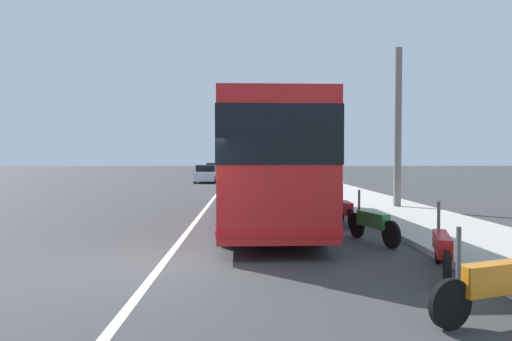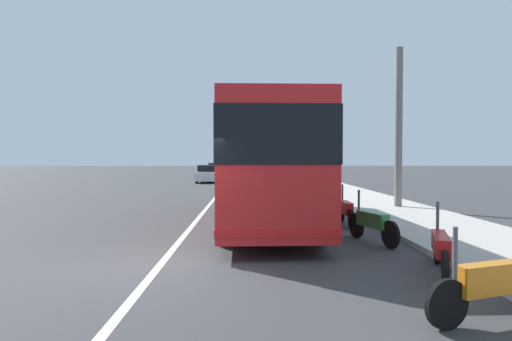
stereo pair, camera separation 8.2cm
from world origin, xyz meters
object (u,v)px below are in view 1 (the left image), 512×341
object	(u,v)px
coach_bus	(264,159)
motorcycle_mid_row	(373,223)
car_oncoming	(256,172)
car_ahead_same_lane	(214,169)
motorcycle_by_tree	(498,284)
utility_pole	(398,129)
motorcycle_far_end	(442,248)
car_far_distant	(206,174)
motorcycle_angled	(346,210)

from	to	relation	value
coach_bus	motorcycle_mid_row	distance (m)	4.62
car_oncoming	car_ahead_same_lane	xyz separation A→B (m)	(14.80, 5.34, -0.01)
motorcycle_mid_row	car_ahead_same_lane	size ratio (longest dim) A/B	0.49
coach_bus	motorcycle_by_tree	xyz separation A→B (m)	(-8.87, -2.67, -1.59)
car_ahead_same_lane	utility_pole	bearing A→B (deg)	17.45
coach_bus	motorcycle_far_end	size ratio (longest dim) A/B	5.03
car_oncoming	car_far_distant	xyz separation A→B (m)	(-6.77, 4.49, 0.00)
car_oncoming	motorcycle_by_tree	bearing A→B (deg)	-176.61
motorcycle_by_tree	motorcycle_far_end	distance (m)	2.40
coach_bus	utility_pole	bearing A→B (deg)	-58.32
utility_pole	car_far_distant	bearing A→B (deg)	24.99
motorcycle_by_tree	car_far_distant	distance (m)	33.61
car_far_distant	car_ahead_same_lane	size ratio (longest dim) A/B	0.93
motorcycle_by_tree	car_oncoming	size ratio (longest dim) A/B	0.47
motorcycle_mid_row	car_oncoming	distance (m)	34.40
car_far_distant	motorcycle_by_tree	bearing A→B (deg)	12.80
motorcycle_by_tree	car_ahead_same_lane	xyz separation A→B (m)	(54.52, 7.45, 0.21)
coach_bus	car_ahead_same_lane	xyz separation A→B (m)	(45.65, 4.78, -1.38)
motorcycle_far_end	car_far_distant	distance (m)	31.36
motorcycle_by_tree	car_far_distant	size ratio (longest dim) A/B	0.53
coach_bus	car_oncoming	bearing A→B (deg)	-1.97
motorcycle_by_tree	motorcycle_angled	distance (m)	8.37
motorcycle_angled	car_far_distant	size ratio (longest dim) A/B	0.51
car_far_distant	utility_pole	size ratio (longest dim) A/B	0.61
motorcycle_by_tree	motorcycle_angled	size ratio (longest dim) A/B	1.03
motorcycle_by_tree	car_far_distant	bearing A→B (deg)	-98.63
utility_pole	car_ahead_same_lane	bearing A→B (deg)	13.89
motorcycle_far_end	motorcycle_angled	size ratio (longest dim) A/B	1.10
coach_bus	motorcycle_far_end	distance (m)	7.33
motorcycle_far_end	car_oncoming	bearing A→B (deg)	22.61
coach_bus	car_ahead_same_lane	bearing A→B (deg)	5.04
motorcycle_angled	car_far_distant	bearing A→B (deg)	16.08
motorcycle_angled	motorcycle_far_end	bearing A→B (deg)	-174.89
motorcycle_mid_row	car_ahead_same_lane	xyz separation A→B (m)	(49.13, 7.36, 0.21)
motorcycle_mid_row	car_oncoming	world-z (taller)	car_oncoming
motorcycle_far_end	car_oncoming	size ratio (longest dim) A/B	0.50
coach_bus	motorcycle_angled	size ratio (longest dim) A/B	5.52
car_ahead_same_lane	motorcycle_mid_row	bearing A→B (deg)	12.09
motorcycle_far_end	coach_bus	bearing A→B (deg)	43.61
coach_bus	car_far_distant	size ratio (longest dim) A/B	2.82
utility_pole	motorcycle_far_end	bearing A→B (deg)	165.43
coach_bus	motorcycle_mid_row	world-z (taller)	coach_bus
coach_bus	car_ahead_same_lane	world-z (taller)	coach_bus
motorcycle_by_tree	utility_pole	bearing A→B (deg)	-123.26
utility_pole	coach_bus	bearing A→B (deg)	122.61
motorcycle_by_tree	motorcycle_far_end	bearing A→B (deg)	-117.73
coach_bus	car_ahead_same_lane	distance (m)	45.92
motorcycle_far_end	car_oncoming	distance (m)	37.43
motorcycle_by_tree	motorcycle_far_end	xyz separation A→B (m)	(2.37, -0.32, -0.01)
motorcycle_by_tree	motorcycle_mid_row	bearing A→B (deg)	-109.04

